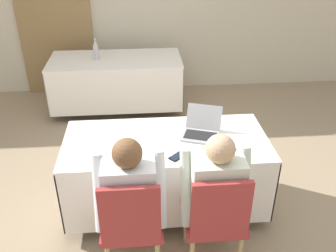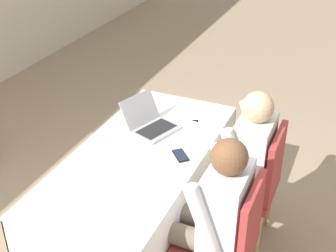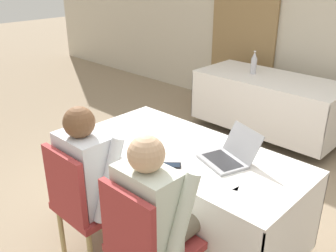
% 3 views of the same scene
% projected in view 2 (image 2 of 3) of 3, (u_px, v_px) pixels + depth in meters
% --- Properties ---
extents(ground_plane, '(24.00, 24.00, 0.00)m').
position_uv_depth(ground_plane, '(142.00, 236.00, 3.41)').
color(ground_plane, gray).
extents(conference_table_near, '(1.73, 0.80, 0.73)m').
position_uv_depth(conference_table_near, '(140.00, 174.00, 3.14)').
color(conference_table_near, white).
rests_on(conference_table_near, ground_plane).
extents(laptop, '(0.40, 0.41, 0.21)m').
position_uv_depth(laptop, '(151.00, 124.00, 3.30)').
color(laptop, '#99999E').
rests_on(laptop, conference_table_near).
extents(cell_phone, '(0.16, 0.15, 0.01)m').
position_uv_depth(cell_phone, '(180.00, 155.00, 3.01)').
color(cell_phone, black).
rests_on(cell_phone, conference_table_near).
extents(paper_beside_laptop, '(0.32, 0.36, 0.00)m').
position_uv_depth(paper_beside_laptop, '(179.00, 128.00, 3.33)').
color(paper_beside_laptop, white).
rests_on(paper_beside_laptop, conference_table_near).
extents(paper_centre_table, '(0.24, 0.31, 0.00)m').
position_uv_depth(paper_centre_table, '(135.00, 122.00, 3.40)').
color(paper_centre_table, white).
rests_on(paper_centre_table, conference_table_near).
extents(paper_left_edge, '(0.25, 0.32, 0.00)m').
position_uv_depth(paper_left_edge, '(195.00, 114.00, 3.51)').
color(paper_left_edge, white).
rests_on(paper_left_edge, conference_table_near).
extents(chair_near_left, '(0.44, 0.44, 0.90)m').
position_uv_depth(chair_near_left, '(227.00, 240.00, 2.68)').
color(chair_near_left, tan).
rests_on(chair_near_left, ground_plane).
extents(chair_near_right, '(0.44, 0.44, 0.90)m').
position_uv_depth(chair_near_right, '(254.00, 182.00, 3.16)').
color(chair_near_right, tan).
rests_on(chair_near_right, ground_plane).
extents(person_checkered_shirt, '(0.50, 0.52, 1.16)m').
position_uv_depth(person_checkered_shirt, '(212.00, 214.00, 2.64)').
color(person_checkered_shirt, '#665B4C').
rests_on(person_checkered_shirt, ground_plane).
extents(person_white_shirt, '(0.50, 0.52, 1.16)m').
position_uv_depth(person_white_shirt, '(241.00, 159.00, 3.12)').
color(person_white_shirt, '#665B4C').
rests_on(person_white_shirt, ground_plane).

